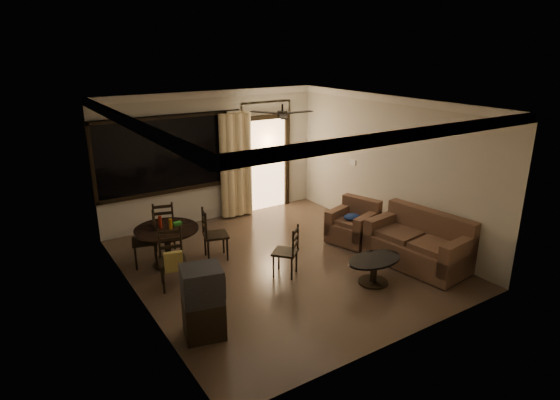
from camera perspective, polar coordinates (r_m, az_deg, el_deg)
ground at (r=8.40m, az=0.26°, el=-7.70°), size 5.50×5.50×0.00m
room_shell at (r=9.55m, az=-2.54°, el=7.12°), size 5.50×6.70×5.50m
dining_table at (r=8.37m, az=-13.60°, el=-4.28°), size 1.10×1.10×0.91m
dining_chair_west at (r=8.57m, az=-16.02°, el=-5.85°), size 0.51×0.51×0.95m
dining_chair_east at (r=8.56m, az=-7.89°, el=-5.30°), size 0.51×0.51×0.95m
dining_chair_south at (r=7.69m, az=-12.89°, el=-8.30°), size 0.51×0.55×0.95m
dining_chair_north at (r=9.20m, az=-13.94°, el=-3.97°), size 0.51×0.51×0.95m
tv_cabinet at (r=6.34m, az=-9.35°, el=-12.17°), size 0.61×0.58×1.00m
sofa at (r=8.58m, az=16.67°, el=-5.27°), size 1.12×1.82×0.92m
armchair at (r=9.30m, az=9.02°, el=-3.01°), size 1.01×1.01×0.81m
coffee_table at (r=7.78m, az=11.39°, el=-7.99°), size 0.99×0.59×0.43m
side_chair at (r=7.90m, az=0.71°, el=-7.39°), size 0.55×0.55×0.87m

